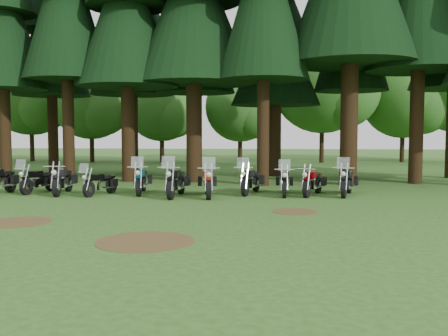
# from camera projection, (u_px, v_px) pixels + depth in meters

# --- Properties ---
(ground) EXTENTS (120.00, 120.00, 0.00)m
(ground) POSITION_uv_depth(u_px,v_px,m) (146.00, 212.00, 15.07)
(ground) COLOR #295919
(ground) RESTS_ON ground
(pine_back_1) EXTENTS (4.52, 4.52, 16.22)m
(pine_back_1) POSITION_uv_depth(u_px,v_px,m) (50.00, 9.00, 29.47)
(pine_back_1) COLOR #311F10
(pine_back_1) RESTS_ON ground
(pine_back_2) EXTENTS (4.85, 4.85, 16.30)m
(pine_back_2) POSITION_uv_depth(u_px,v_px,m) (131.00, 6.00, 29.08)
(pine_back_2) COLOR #311F10
(pine_back_2) RESTS_ON ground
(pine_back_4) EXTENTS (4.94, 4.94, 13.78)m
(pine_back_4) POSITION_uv_depth(u_px,v_px,m) (276.00, 26.00, 27.28)
(pine_back_4) COLOR #311F10
(pine_back_4) RESTS_ON ground
(decid_1) EXTENTS (7.91, 7.69, 9.88)m
(decid_1) POSITION_uv_depth(u_px,v_px,m) (33.00, 92.00, 41.69)
(decid_1) COLOR #311F10
(decid_1) RESTS_ON ground
(decid_2) EXTENTS (6.72, 6.53, 8.40)m
(decid_2) POSITION_uv_depth(u_px,v_px,m) (94.00, 101.00, 40.27)
(decid_2) COLOR #311F10
(decid_2) RESTS_ON ground
(decid_3) EXTENTS (6.12, 5.95, 7.65)m
(decid_3) POSITION_uv_depth(u_px,v_px,m) (164.00, 107.00, 40.14)
(decid_3) COLOR #311F10
(decid_3) RESTS_ON ground
(decid_4) EXTENTS (5.93, 5.76, 7.41)m
(decid_4) POSITION_uv_depth(u_px,v_px,m) (243.00, 109.00, 40.77)
(decid_4) COLOR #311F10
(decid_4) RESTS_ON ground
(decid_5) EXTENTS (8.45, 8.21, 10.56)m
(decid_5) POSITION_uv_depth(u_px,v_px,m) (328.00, 84.00, 39.43)
(decid_5) COLOR #311F10
(decid_5) RESTS_ON ground
(decid_6) EXTENTS (7.06, 6.86, 8.82)m
(decid_6) POSITION_uv_depth(u_px,v_px,m) (408.00, 98.00, 40.19)
(decid_6) COLOR #311F10
(decid_6) RESTS_ON ground
(dirt_patch_0) EXTENTS (1.80, 1.80, 0.01)m
(dirt_patch_0) POSITION_uv_depth(u_px,v_px,m) (17.00, 222.00, 13.35)
(dirt_patch_0) COLOR #4C3D1E
(dirt_patch_0) RESTS_ON ground
(dirt_patch_1) EXTENTS (1.40, 1.40, 0.01)m
(dirt_patch_1) POSITION_uv_depth(u_px,v_px,m) (295.00, 212.00, 15.16)
(dirt_patch_1) COLOR #4C3D1E
(dirt_patch_1) RESTS_ON ground
(dirt_patch_2) EXTENTS (2.20, 2.20, 0.01)m
(dirt_patch_2) POSITION_uv_depth(u_px,v_px,m) (145.00, 241.00, 11.00)
(dirt_patch_2) COLOR #4C3D1E
(dirt_patch_2) RESTS_ON ground
(motorcycle_1) EXTENTS (0.71, 2.21, 1.39)m
(motorcycle_1) POSITION_uv_depth(u_px,v_px,m) (39.00, 181.00, 19.91)
(motorcycle_1) COLOR black
(motorcycle_1) RESTS_ON ground
(motorcycle_2) EXTENTS (0.49, 2.44, 0.99)m
(motorcycle_2) POSITION_uv_depth(u_px,v_px,m) (63.00, 181.00, 19.48)
(motorcycle_2) COLOR black
(motorcycle_2) RESTS_ON ground
(motorcycle_3) EXTENTS (0.86, 2.01, 1.28)m
(motorcycle_3) POSITION_uv_depth(u_px,v_px,m) (100.00, 184.00, 19.15)
(motorcycle_3) COLOR black
(motorcycle_3) RESTS_ON ground
(motorcycle_4) EXTENTS (0.64, 2.43, 1.52)m
(motorcycle_4) POSITION_uv_depth(u_px,v_px,m) (141.00, 181.00, 19.55)
(motorcycle_4) COLOR black
(motorcycle_4) RESTS_ON ground
(motorcycle_5) EXTENTS (0.48, 2.52, 1.59)m
(motorcycle_5) POSITION_uv_depth(u_px,v_px,m) (176.00, 183.00, 18.67)
(motorcycle_5) COLOR black
(motorcycle_5) RESTS_ON ground
(motorcycle_6) EXTENTS (0.69, 2.48, 1.56)m
(motorcycle_6) POSITION_uv_depth(u_px,v_px,m) (208.00, 183.00, 18.65)
(motorcycle_6) COLOR black
(motorcycle_6) RESTS_ON ground
(motorcycle_7) EXTENTS (0.82, 2.36, 1.49)m
(motorcycle_7) POSITION_uv_depth(u_px,v_px,m) (251.00, 181.00, 19.57)
(motorcycle_7) COLOR black
(motorcycle_7) RESTS_ON ground
(motorcycle_8) EXTENTS (0.43, 2.29, 1.44)m
(motorcycle_8) POSITION_uv_depth(u_px,v_px,m) (284.00, 183.00, 19.10)
(motorcycle_8) COLOR black
(motorcycle_8) RESTS_ON ground
(motorcycle_9) EXTENTS (0.93, 2.18, 0.93)m
(motorcycle_9) POSITION_uv_depth(u_px,v_px,m) (313.00, 183.00, 19.13)
(motorcycle_9) COLOR black
(motorcycle_9) RESTS_ON ground
(motorcycle_10) EXTENTS (0.93, 2.41, 1.53)m
(motorcycle_10) POSITION_uv_depth(u_px,v_px,m) (347.00, 182.00, 19.02)
(motorcycle_10) COLOR black
(motorcycle_10) RESTS_ON ground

